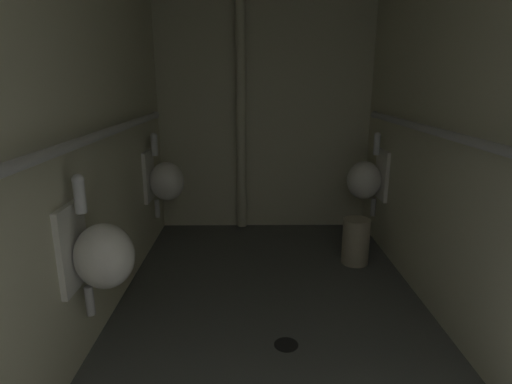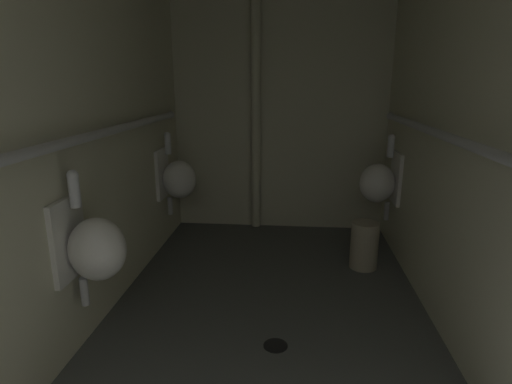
{
  "view_description": "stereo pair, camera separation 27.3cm",
  "coord_description": "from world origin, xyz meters",
  "px_view_note": "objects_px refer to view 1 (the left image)",
  "views": [
    {
      "loc": [
        -0.13,
        0.19,
        1.47
      ],
      "look_at": [
        -0.1,
        2.83,
        0.75
      ],
      "focal_mm": 28.98,
      "sensor_mm": 36.0,
      "label": 1
    },
    {
      "loc": [
        0.14,
        0.19,
        1.47
      ],
      "look_at": [
        -0.1,
        2.83,
        0.75
      ],
      "focal_mm": 28.98,
      "sensor_mm": 36.0,
      "label": 2
    }
  ],
  "objects_px": {
    "floor_drain": "(286,344)",
    "waste_bin": "(356,241)",
    "urinal_left_far": "(164,180)",
    "standpipe_back_wall": "(241,111)",
    "urinal_left_mid": "(100,254)",
    "urinal_right_mid": "(367,179)"
  },
  "relations": [
    {
      "from": "urinal_left_far",
      "to": "waste_bin",
      "type": "relative_size",
      "value": 1.98
    },
    {
      "from": "urinal_left_mid",
      "to": "urinal_right_mid",
      "type": "distance_m",
      "value": 2.41
    },
    {
      "from": "urinal_left_far",
      "to": "standpipe_back_wall",
      "type": "bearing_deg",
      "value": 36.03
    },
    {
      "from": "urinal_left_far",
      "to": "waste_bin",
      "type": "distance_m",
      "value": 1.72
    },
    {
      "from": "urinal_right_mid",
      "to": "floor_drain",
      "type": "xyz_separation_m",
      "value": [
        -0.83,
        -1.49,
        -0.62
      ]
    },
    {
      "from": "urinal_left_mid",
      "to": "floor_drain",
      "type": "bearing_deg",
      "value": 7.44
    },
    {
      "from": "urinal_left_far",
      "to": "floor_drain",
      "type": "height_order",
      "value": "urinal_left_far"
    },
    {
      "from": "urinal_right_mid",
      "to": "standpipe_back_wall",
      "type": "bearing_deg",
      "value": 157.42
    },
    {
      "from": "floor_drain",
      "to": "waste_bin",
      "type": "xyz_separation_m",
      "value": [
        0.66,
        1.1,
        0.19
      ]
    },
    {
      "from": "urinal_left_mid",
      "to": "urinal_left_far",
      "type": "bearing_deg",
      "value": 90.0
    },
    {
      "from": "urinal_left_far",
      "to": "floor_drain",
      "type": "bearing_deg",
      "value": -56.88
    },
    {
      "from": "urinal_left_mid",
      "to": "urinal_right_mid",
      "type": "height_order",
      "value": "same"
    },
    {
      "from": "urinal_left_mid",
      "to": "waste_bin",
      "type": "height_order",
      "value": "urinal_left_mid"
    },
    {
      "from": "floor_drain",
      "to": "urinal_right_mid",
      "type": "bearing_deg",
      "value": 61.04
    },
    {
      "from": "waste_bin",
      "to": "floor_drain",
      "type": "bearing_deg",
      "value": -120.9
    },
    {
      "from": "urinal_left_mid",
      "to": "floor_drain",
      "type": "xyz_separation_m",
      "value": [
        0.96,
        0.13,
        -0.62
      ]
    },
    {
      "from": "urinal_left_mid",
      "to": "floor_drain",
      "type": "height_order",
      "value": "urinal_left_mid"
    },
    {
      "from": "floor_drain",
      "to": "waste_bin",
      "type": "distance_m",
      "value": 1.3
    },
    {
      "from": "urinal_right_mid",
      "to": "standpipe_back_wall",
      "type": "height_order",
      "value": "standpipe_back_wall"
    },
    {
      "from": "urinal_left_far",
      "to": "urinal_right_mid",
      "type": "distance_m",
      "value": 1.79
    },
    {
      "from": "floor_drain",
      "to": "waste_bin",
      "type": "relative_size",
      "value": 0.37
    },
    {
      "from": "urinal_left_mid",
      "to": "standpipe_back_wall",
      "type": "height_order",
      "value": "standpipe_back_wall"
    }
  ]
}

